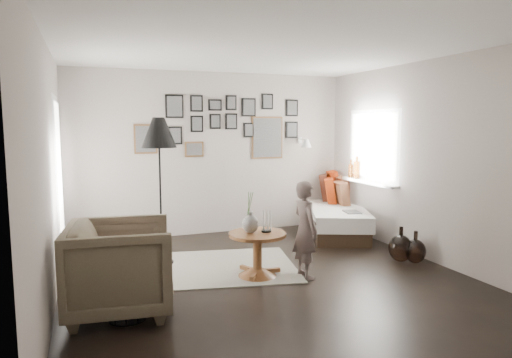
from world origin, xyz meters
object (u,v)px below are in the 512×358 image
object	(u,v)px
vase	(250,220)
pedestal_table	(257,256)
magazine_basket	(128,297)
demijohn_large	(401,248)
child	(305,229)
daybed	(333,214)
armchair	(121,267)
floor_lamp	(159,138)
demijohn_small	(415,251)

from	to	relation	value
vase	pedestal_table	bearing A→B (deg)	-14.04
magazine_basket	demijohn_large	bearing A→B (deg)	9.62
pedestal_table	vase	size ratio (longest dim) A/B	1.40
child	magazine_basket	bearing A→B (deg)	100.92
daybed	armchair	size ratio (longest dim) A/B	2.21
daybed	floor_lamp	xyz separation A→B (m)	(-2.94, -0.79, 1.30)
armchair	magazine_basket	world-z (taller)	armchair
pedestal_table	vase	bearing A→B (deg)	165.96
vase	magazine_basket	bearing A→B (deg)	-154.14
vase	child	distance (m)	0.65
demijohn_small	child	xyz separation A→B (m)	(-1.57, 0.01, 0.41)
floor_lamp	magazine_basket	size ratio (longest dim) A/B	4.47
demijohn_large	child	bearing A→B (deg)	-175.64
magazine_basket	daybed	bearing A→B (deg)	34.00
daybed	demijohn_large	bearing A→B (deg)	-68.26
armchair	magazine_basket	distance (m)	0.29
pedestal_table	demijohn_large	world-z (taller)	pedestal_table
demijohn_small	vase	bearing A→B (deg)	173.92
daybed	demijohn_small	size ratio (longest dim) A/B	5.07
magazine_basket	pedestal_table	bearing A→B (deg)	24.04
daybed	demijohn_large	world-z (taller)	daybed
floor_lamp	child	distance (m)	2.11
daybed	magazine_basket	bearing A→B (deg)	-123.50
pedestal_table	floor_lamp	bearing A→B (deg)	137.59
daybed	demijohn_small	distance (m)	1.90
vase	floor_lamp	world-z (taller)	floor_lamp
vase	daybed	distance (m)	2.67
demijohn_small	pedestal_table	bearing A→B (deg)	174.24
magazine_basket	child	distance (m)	2.13
magazine_basket	demijohn_small	bearing A→B (deg)	7.40
demijohn_small	daybed	bearing A→B (deg)	93.35
armchair	daybed	bearing A→B (deg)	-51.69
demijohn_large	magazine_basket	bearing A→B (deg)	-170.38
daybed	demijohn_small	xyz separation A→B (m)	(0.11, -1.89, -0.15)
vase	armchair	size ratio (longest dim) A/B	0.50
daybed	child	bearing A→B (deg)	-105.29
vase	demijohn_large	size ratio (longest dim) A/B	1.04
floor_lamp	demijohn_large	size ratio (longest dim) A/B	4.04
magazine_basket	armchair	bearing A→B (deg)	103.32
daybed	armchair	world-z (taller)	daybed
pedestal_table	child	world-z (taller)	child
daybed	demijohn_large	distance (m)	1.77
pedestal_table	demijohn_small	bearing A→B (deg)	-5.76
vase	demijohn_large	world-z (taller)	vase
magazine_basket	demijohn_small	xyz separation A→B (m)	(3.61, 0.47, -0.05)
pedestal_table	demijohn_large	size ratio (longest dim) A/B	1.45
pedestal_table	vase	world-z (taller)	vase
daybed	child	size ratio (longest dim) A/B	1.88
vase	floor_lamp	size ratio (longest dim) A/B	0.26
vase	demijohn_small	world-z (taller)	vase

